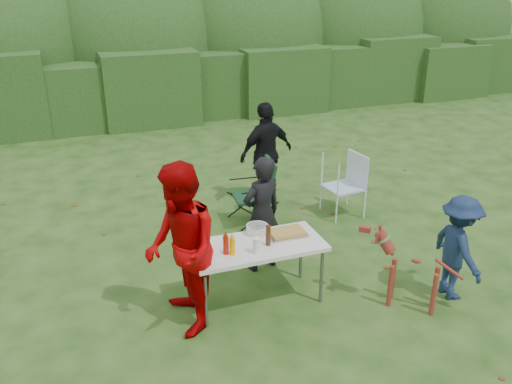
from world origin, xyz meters
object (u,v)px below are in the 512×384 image
object	(u,v)px
child	(458,248)
lawn_chair	(343,185)
ketchup_bottle	(226,245)
paper_towel_roll	(201,235)
mustard_bottle	(232,246)
beer_bottle	(268,235)
folding_table	(257,248)
person_cook	(262,214)
person_black_puffy	(266,153)
person_red_jacket	(181,250)
dog	(415,272)
camping_chair	(252,193)

from	to	relation	value
child	lawn_chair	bearing A→B (deg)	8.40
ketchup_bottle	paper_towel_roll	world-z (taller)	paper_towel_roll
mustard_bottle	beer_bottle	bearing A→B (deg)	7.34
paper_towel_roll	folding_table	bearing A→B (deg)	-17.14
person_cook	ketchup_bottle	distance (m)	1.05
person_black_puffy	ketchup_bottle	xyz separation A→B (m)	(-1.51, -2.71, 0.03)
paper_towel_roll	beer_bottle	bearing A→B (deg)	-19.21
person_black_puffy	paper_towel_roll	distance (m)	2.99
person_black_puffy	lawn_chair	world-z (taller)	person_black_puffy
ketchup_bottle	paper_towel_roll	xyz separation A→B (m)	(-0.20, 0.27, 0.02)
person_red_jacket	mustard_bottle	xyz separation A→B (m)	(0.56, 0.06, -0.09)
beer_bottle	ketchup_bottle	bearing A→B (deg)	-177.21
dog	mustard_bottle	bearing A→B (deg)	24.99
mustard_bottle	folding_table	bearing A→B (deg)	19.95
person_black_puffy	beer_bottle	xyz separation A→B (m)	(-1.02, -2.69, 0.04)
person_black_puffy	dog	distance (m)	3.40
person_black_puffy	ketchup_bottle	world-z (taller)	person_black_puffy
person_cook	person_red_jacket	world-z (taller)	person_red_jacket
paper_towel_roll	person_black_puffy	bearing A→B (deg)	54.97
ketchup_bottle	beer_bottle	bearing A→B (deg)	2.79
dog	paper_towel_roll	bearing A→B (deg)	19.96
mustard_bottle	ketchup_bottle	distance (m)	0.07
person_red_jacket	ketchup_bottle	xyz separation A→B (m)	(0.50, 0.09, -0.08)
person_red_jacket	beer_bottle	world-z (taller)	person_red_jacket
person_cook	person_red_jacket	size ratio (longest dim) A/B	0.81
person_black_puffy	child	distance (m)	3.49
camping_chair	beer_bottle	world-z (taller)	camping_chair
person_black_puffy	dog	bearing A→B (deg)	83.61
mustard_bottle	child	bearing A→B (deg)	-12.70
dog	person_red_jacket	bearing A→B (deg)	29.90
person_cook	dog	size ratio (longest dim) A/B	1.59
person_black_puffy	beer_bottle	distance (m)	2.88
mustard_bottle	ketchup_bottle	bearing A→B (deg)	152.76
person_black_puffy	mustard_bottle	world-z (taller)	person_black_puffy
camping_chair	ketchup_bottle	size ratio (longest dim) A/B	4.53
person_black_puffy	mustard_bottle	size ratio (longest dim) A/B	8.24
folding_table	person_cook	distance (m)	0.75
camping_chair	folding_table	bearing A→B (deg)	77.44
lawn_chair	camping_chair	bearing A→B (deg)	-13.29
dog	camping_chair	world-z (taller)	camping_chair
child	person_red_jacket	bearing A→B (deg)	85.96
folding_table	ketchup_bottle	bearing A→B (deg)	-167.44
person_red_jacket	lawn_chair	xyz separation A→B (m)	(2.95, 1.93, -0.44)
child	mustard_bottle	bearing A→B (deg)	82.69
camping_chair	beer_bottle	bearing A→B (deg)	80.91
folding_table	beer_bottle	xyz separation A→B (m)	(0.11, -0.06, 0.17)
person_black_puffy	ketchup_bottle	bearing A→B (deg)	46.22
person_red_jacket	dog	bearing A→B (deg)	77.90
person_red_jacket	lawn_chair	size ratio (longest dim) A/B	1.92
dog	mustard_bottle	size ratio (longest dim) A/B	4.72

